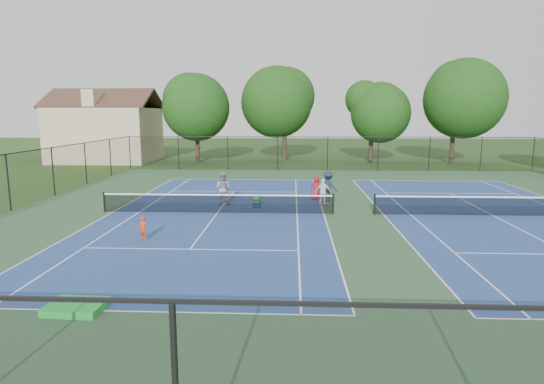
{
  "coord_description": "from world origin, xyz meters",
  "views": [
    {
      "loc": [
        -3.14,
        -22.83,
        5.12
      ],
      "look_at": [
        -4.13,
        -1.0,
        1.3
      ],
      "focal_mm": 30.0,
      "sensor_mm": 36.0,
      "label": 1
    }
  ],
  "objects_px": {
    "tree_back_c": "(372,109)",
    "bystander_b": "(328,187)",
    "tree_back_d": "(455,95)",
    "clapboard_house": "(106,132)",
    "bystander_c": "(316,188)",
    "tree_back_b": "(285,99)",
    "ball_hopper": "(257,199)",
    "bystander_a": "(323,192)",
    "tree_back_a": "(196,104)",
    "child_player": "(143,229)",
    "instructor": "(223,188)",
    "ball_crate": "(257,205)"
  },
  "relations": [
    {
      "from": "instructor",
      "to": "ball_crate",
      "type": "bearing_deg",
      "value": -178.42
    },
    {
      "from": "ball_hopper",
      "to": "bystander_a",
      "type": "bearing_deg",
      "value": 14.95
    },
    {
      "from": "bystander_c",
      "to": "tree_back_c",
      "type": "bearing_deg",
      "value": -96.94
    },
    {
      "from": "tree_back_c",
      "to": "bystander_b",
      "type": "relative_size",
      "value": 4.72
    },
    {
      "from": "tree_back_b",
      "to": "tree_back_a",
      "type": "bearing_deg",
      "value": -167.47
    },
    {
      "from": "tree_back_d",
      "to": "bystander_b",
      "type": "bearing_deg",
      "value": -124.2
    },
    {
      "from": "tree_back_c",
      "to": "instructor",
      "type": "distance_m",
      "value": 26.3
    },
    {
      "from": "tree_back_a",
      "to": "tree_back_c",
      "type": "height_order",
      "value": "tree_back_a"
    },
    {
      "from": "ball_hopper",
      "to": "tree_back_b",
      "type": "bearing_deg",
      "value": 87.51
    },
    {
      "from": "tree_back_b",
      "to": "clapboard_house",
      "type": "height_order",
      "value": "tree_back_b"
    },
    {
      "from": "tree_back_c",
      "to": "ball_hopper",
      "type": "height_order",
      "value": "tree_back_c"
    },
    {
      "from": "tree_back_b",
      "to": "bystander_b",
      "type": "distance_m",
      "value": 23.58
    },
    {
      "from": "instructor",
      "to": "ball_hopper",
      "type": "distance_m",
      "value": 2.11
    },
    {
      "from": "ball_crate",
      "to": "tree_back_c",
      "type": "bearing_deg",
      "value": 66.95
    },
    {
      "from": "tree_back_a",
      "to": "clapboard_house",
      "type": "xyz_separation_m",
      "value": [
        -10.0,
        1.0,
        -2.95
      ]
    },
    {
      "from": "clapboard_house",
      "to": "bystander_c",
      "type": "height_order",
      "value": "clapboard_house"
    },
    {
      "from": "instructor",
      "to": "bystander_a",
      "type": "bearing_deg",
      "value": -155.23
    },
    {
      "from": "tree_back_a",
      "to": "ball_hopper",
      "type": "height_order",
      "value": "tree_back_a"
    },
    {
      "from": "clapboard_house",
      "to": "ball_hopper",
      "type": "xyz_separation_m",
      "value": [
        17.92,
        -23.68,
        -2.59
      ]
    },
    {
      "from": "tree_back_d",
      "to": "bystander_c",
      "type": "distance_m",
      "value": 25.69
    },
    {
      "from": "tree_back_a",
      "to": "child_player",
      "type": "height_order",
      "value": "tree_back_a"
    },
    {
      "from": "clapboard_house",
      "to": "bystander_b",
      "type": "distance_m",
      "value": 30.93
    },
    {
      "from": "clapboard_house",
      "to": "bystander_c",
      "type": "relative_size",
      "value": 7.49
    },
    {
      "from": "tree_back_d",
      "to": "bystander_b",
      "type": "distance_m",
      "value": 25.71
    },
    {
      "from": "tree_back_a",
      "to": "child_player",
      "type": "distance_m",
      "value": 30.01
    },
    {
      "from": "bystander_a",
      "to": "tree_back_d",
      "type": "bearing_deg",
      "value": -121.51
    },
    {
      "from": "bystander_a",
      "to": "clapboard_house",
      "type": "bearing_deg",
      "value": -44.37
    },
    {
      "from": "tree_back_a",
      "to": "ball_hopper",
      "type": "distance_m",
      "value": 24.66
    },
    {
      "from": "child_player",
      "to": "instructor",
      "type": "bearing_deg",
      "value": 92.64
    },
    {
      "from": "ball_hopper",
      "to": "tree_back_c",
      "type": "bearing_deg",
      "value": 66.95
    },
    {
      "from": "tree_back_c",
      "to": "ball_crate",
      "type": "xyz_separation_m",
      "value": [
        -10.08,
        -23.68,
        -5.32
      ]
    },
    {
      "from": "bystander_b",
      "to": "ball_crate",
      "type": "distance_m",
      "value": 4.54
    },
    {
      "from": "clapboard_house",
      "to": "bystander_b",
      "type": "relative_size",
      "value": 6.07
    },
    {
      "from": "tree_back_b",
      "to": "ball_hopper",
      "type": "distance_m",
      "value": 25.45
    },
    {
      "from": "tree_back_b",
      "to": "bystander_a",
      "type": "distance_m",
      "value": 24.55
    },
    {
      "from": "tree_back_d",
      "to": "ball_crate",
      "type": "xyz_separation_m",
      "value": [
        -18.08,
        -22.68,
        -6.67
      ]
    },
    {
      "from": "bystander_a",
      "to": "ball_hopper",
      "type": "bearing_deg",
      "value": 17.03
    },
    {
      "from": "bystander_b",
      "to": "bystander_c",
      "type": "relative_size",
      "value": 1.23
    },
    {
      "from": "clapboard_house",
      "to": "instructor",
      "type": "distance_m",
      "value": 28.06
    },
    {
      "from": "ball_hopper",
      "to": "clapboard_house",
      "type": "bearing_deg",
      "value": 127.12
    },
    {
      "from": "tree_back_c",
      "to": "bystander_b",
      "type": "bearing_deg",
      "value": -105.61
    },
    {
      "from": "child_player",
      "to": "bystander_b",
      "type": "xyz_separation_m",
      "value": [
        8.1,
        8.55,
        0.39
      ]
    },
    {
      "from": "instructor",
      "to": "ball_crate",
      "type": "xyz_separation_m",
      "value": [
        1.93,
        -0.73,
        -0.79
      ]
    },
    {
      "from": "tree_back_c",
      "to": "bystander_a",
      "type": "distance_m",
      "value": 24.06
    },
    {
      "from": "tree_back_b",
      "to": "bystander_c",
      "type": "bearing_deg",
      "value": -84.11
    },
    {
      "from": "tree_back_b",
      "to": "bystander_a",
      "type": "xyz_separation_m",
      "value": [
        2.59,
        -23.71,
        -5.84
      ]
    },
    {
      "from": "tree_back_d",
      "to": "bystander_c",
      "type": "bearing_deg",
      "value": -126.13
    },
    {
      "from": "clapboard_house",
      "to": "ball_crate",
      "type": "height_order",
      "value": "clapboard_house"
    },
    {
      "from": "tree_back_d",
      "to": "ball_crate",
      "type": "bearing_deg",
      "value": -128.55
    },
    {
      "from": "tree_back_a",
      "to": "ball_crate",
      "type": "relative_size",
      "value": 24.35
    }
  ]
}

